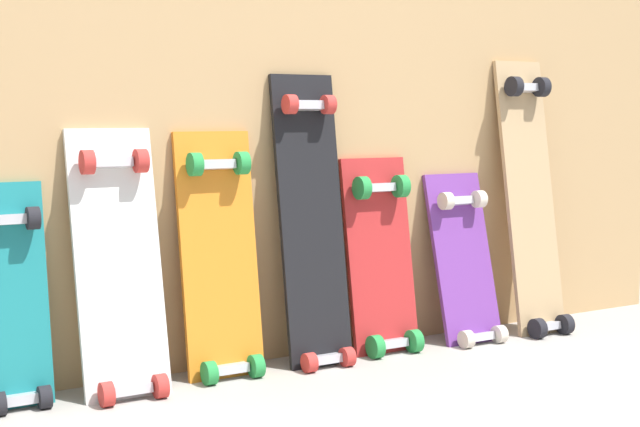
{
  "coord_description": "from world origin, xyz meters",
  "views": [
    {
      "loc": [
        -1.19,
        -2.17,
        0.69
      ],
      "look_at": [
        0.0,
        -0.07,
        0.42
      ],
      "focal_mm": 49.89,
      "sensor_mm": 36.0,
      "label": 1
    }
  ],
  "objects_px": {
    "skateboard_teal": "(14,309)",
    "skateboard_orange": "(221,266)",
    "skateboard_white": "(120,276)",
    "skateboard_black": "(312,232)",
    "skateboard_red": "(382,265)",
    "skateboard_natural": "(532,207)",
    "skateboard_purple": "(466,269)"
  },
  "relations": [
    {
      "from": "skateboard_teal",
      "to": "skateboard_black",
      "type": "xyz_separation_m",
      "value": [
        0.8,
        -0.02,
        0.13
      ]
    },
    {
      "from": "skateboard_black",
      "to": "skateboard_red",
      "type": "bearing_deg",
      "value": 2.53
    },
    {
      "from": "skateboard_purple",
      "to": "skateboard_red",
      "type": "bearing_deg",
      "value": 175.65
    },
    {
      "from": "skateboard_white",
      "to": "skateboard_orange",
      "type": "bearing_deg",
      "value": 4.62
    },
    {
      "from": "skateboard_orange",
      "to": "skateboard_black",
      "type": "height_order",
      "value": "skateboard_black"
    },
    {
      "from": "skateboard_white",
      "to": "skateboard_orange",
      "type": "height_order",
      "value": "skateboard_white"
    },
    {
      "from": "skateboard_teal",
      "to": "skateboard_white",
      "type": "relative_size",
      "value": 0.83
    },
    {
      "from": "skateboard_natural",
      "to": "skateboard_black",
      "type": "bearing_deg",
      "value": 178.85
    },
    {
      "from": "skateboard_purple",
      "to": "skateboard_natural",
      "type": "height_order",
      "value": "skateboard_natural"
    },
    {
      "from": "skateboard_teal",
      "to": "skateboard_orange",
      "type": "xyz_separation_m",
      "value": [
        0.53,
        -0.01,
        0.06
      ]
    },
    {
      "from": "skateboard_teal",
      "to": "skateboard_purple",
      "type": "relative_size",
      "value": 1.03
    },
    {
      "from": "skateboard_orange",
      "to": "skateboard_teal",
      "type": "bearing_deg",
      "value": 179.1
    },
    {
      "from": "skateboard_white",
      "to": "skateboard_red",
      "type": "height_order",
      "value": "skateboard_white"
    },
    {
      "from": "skateboard_teal",
      "to": "skateboard_white",
      "type": "xyz_separation_m",
      "value": [
        0.25,
        -0.03,
        0.06
      ]
    },
    {
      "from": "skateboard_teal",
      "to": "skateboard_natural",
      "type": "relative_size",
      "value": 0.65
    },
    {
      "from": "skateboard_white",
      "to": "skateboard_purple",
      "type": "height_order",
      "value": "skateboard_white"
    },
    {
      "from": "skateboard_red",
      "to": "skateboard_white",
      "type": "bearing_deg",
      "value": -178.54
    },
    {
      "from": "skateboard_orange",
      "to": "skateboard_red",
      "type": "relative_size",
      "value": 1.13
    },
    {
      "from": "skateboard_orange",
      "to": "skateboard_natural",
      "type": "xyz_separation_m",
      "value": [
        1.06,
        -0.03,
        0.11
      ]
    },
    {
      "from": "skateboard_black",
      "to": "skateboard_purple",
      "type": "xyz_separation_m",
      "value": [
        0.53,
        -0.01,
        -0.15
      ]
    },
    {
      "from": "skateboard_black",
      "to": "skateboard_purple",
      "type": "relative_size",
      "value": 1.5
    },
    {
      "from": "skateboard_red",
      "to": "skateboard_purple",
      "type": "distance_m",
      "value": 0.3
    },
    {
      "from": "skateboard_teal",
      "to": "skateboard_red",
      "type": "xyz_separation_m",
      "value": [
        1.04,
        -0.01,
        0.02
      ]
    },
    {
      "from": "skateboard_teal",
      "to": "skateboard_natural",
      "type": "height_order",
      "value": "skateboard_natural"
    },
    {
      "from": "skateboard_red",
      "to": "skateboard_teal",
      "type": "bearing_deg",
      "value": 179.41
    },
    {
      "from": "skateboard_natural",
      "to": "skateboard_red",
      "type": "bearing_deg",
      "value": 177.26
    },
    {
      "from": "skateboard_orange",
      "to": "skateboard_black",
      "type": "bearing_deg",
      "value": -2.75
    },
    {
      "from": "skateboard_white",
      "to": "skateboard_purple",
      "type": "bearing_deg",
      "value": -0.12
    },
    {
      "from": "skateboard_black",
      "to": "skateboard_purple",
      "type": "bearing_deg",
      "value": -1.27
    },
    {
      "from": "skateboard_natural",
      "to": "skateboard_orange",
      "type": "bearing_deg",
      "value": 178.44
    },
    {
      "from": "skateboard_white",
      "to": "skateboard_purple",
      "type": "relative_size",
      "value": 1.25
    },
    {
      "from": "skateboard_teal",
      "to": "skateboard_purple",
      "type": "distance_m",
      "value": 1.33
    }
  ]
}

